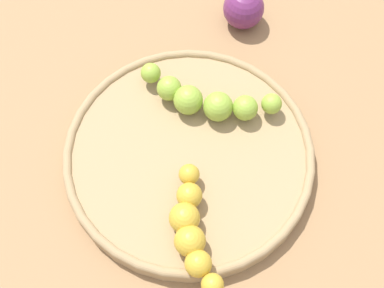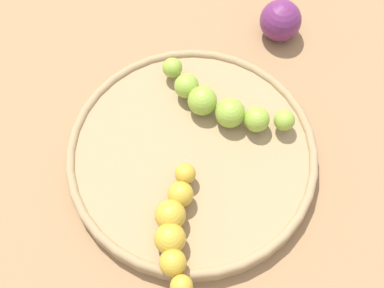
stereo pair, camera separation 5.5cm
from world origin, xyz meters
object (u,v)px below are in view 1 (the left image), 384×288
object	(u,v)px
fruit_bowl	(192,155)
plum_purple	(246,8)
banana_spotted	(194,229)
banana_green	(210,99)

from	to	relation	value
fruit_bowl	plum_purple	size ratio (longest dim) A/B	5.34
plum_purple	fruit_bowl	bearing A→B (deg)	-19.85
banana_spotted	plum_purple	world-z (taller)	plum_purple
banana_spotted	plum_purple	bearing A→B (deg)	-113.66
banana_green	plum_purple	world-z (taller)	same
fruit_bowl	banana_spotted	distance (m)	0.10
banana_green	plum_purple	distance (m)	0.15
banana_spotted	plum_purple	xyz separation A→B (m)	(-0.29, 0.07, -0.01)
fruit_bowl	plum_purple	xyz separation A→B (m)	(-0.20, 0.07, 0.01)
fruit_bowl	banana_green	size ratio (longest dim) A/B	1.74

